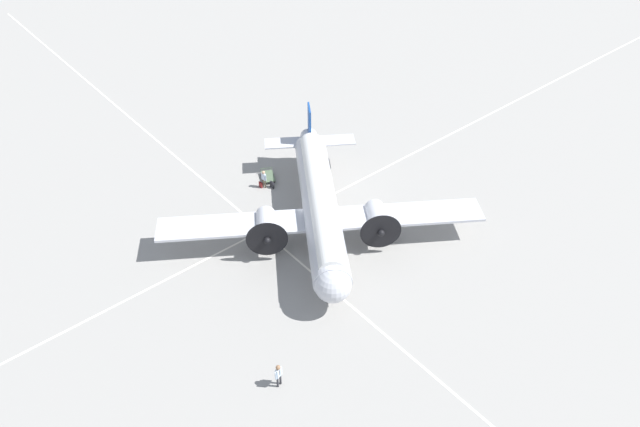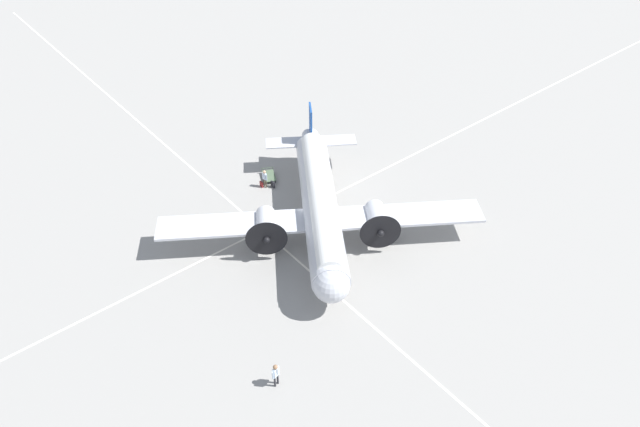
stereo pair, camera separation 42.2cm
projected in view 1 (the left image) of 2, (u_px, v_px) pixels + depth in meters
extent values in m
plane|color=gray|center=(320.00, 231.00, 47.73)|extent=(300.00, 300.00, 0.00)
cube|color=silver|center=(285.00, 250.00, 46.04)|extent=(120.00, 0.16, 0.01)
cube|color=silver|center=(297.00, 213.00, 49.43)|extent=(0.16, 120.00, 0.01)
cylinder|color=silver|center=(320.00, 206.00, 46.23)|extent=(14.94, 11.27, 2.59)
cylinder|color=white|center=(320.00, 198.00, 45.78)|extent=(13.84, 10.18, 1.81)
sphere|color=silver|center=(333.00, 284.00, 39.93)|extent=(2.46, 2.46, 2.46)
cylinder|color=silver|center=(310.00, 145.00, 52.44)|extent=(3.43, 2.96, 1.42)
cube|color=#194799|center=(309.00, 123.00, 51.77)|extent=(1.56, 1.12, 2.98)
cube|color=silver|center=(310.00, 142.00, 52.67)|extent=(5.59, 7.21, 0.10)
cube|color=silver|center=(322.00, 220.00, 45.51)|extent=(15.50, 21.19, 0.20)
cylinder|color=silver|center=(377.00, 218.00, 45.60)|extent=(3.10, 2.74, 1.42)
cylinder|color=black|center=(381.00, 232.00, 44.41)|extent=(1.71, 2.50, 2.99)
sphere|color=black|center=(381.00, 233.00, 44.31)|extent=(0.50, 0.50, 0.50)
cylinder|color=silver|center=(266.00, 225.00, 44.96)|extent=(3.10, 2.74, 1.42)
cylinder|color=black|center=(267.00, 239.00, 43.78)|extent=(1.71, 2.50, 2.99)
sphere|color=black|center=(267.00, 241.00, 43.67)|extent=(0.50, 0.50, 0.50)
cylinder|color=#4C4C51|center=(376.00, 227.00, 46.48)|extent=(0.18, 0.18, 0.97)
cylinder|color=black|center=(375.00, 232.00, 46.78)|extent=(1.08, 0.86, 1.10)
cylinder|color=#4C4C51|center=(267.00, 234.00, 45.84)|extent=(0.18, 0.18, 0.97)
cylinder|color=black|center=(267.00, 239.00, 46.15)|extent=(1.08, 0.86, 1.10)
cylinder|color=#4C4C51|center=(329.00, 282.00, 42.32)|extent=(0.14, 0.14, 0.88)
cylinder|color=black|center=(329.00, 287.00, 42.59)|extent=(0.68, 0.54, 0.70)
cylinder|color=#2D2D33|center=(280.00, 379.00, 36.61)|extent=(0.13, 0.13, 0.87)
cylinder|color=#2D2D33|center=(278.00, 382.00, 36.45)|extent=(0.13, 0.13, 0.87)
cube|color=silver|center=(278.00, 373.00, 36.05)|extent=(0.29, 0.45, 0.65)
sphere|color=#8C6647|center=(278.00, 367.00, 35.76)|extent=(0.29, 0.29, 0.29)
cylinder|color=silver|center=(281.00, 370.00, 36.24)|extent=(0.10, 0.10, 0.62)
cylinder|color=silver|center=(276.00, 376.00, 35.91)|extent=(0.10, 0.10, 0.62)
cube|color=black|center=(280.00, 373.00, 35.95)|extent=(0.02, 0.05, 0.42)
cylinder|color=#473D2D|center=(263.00, 183.00, 51.89)|extent=(0.11, 0.11, 0.79)
cylinder|color=#473D2D|center=(265.00, 184.00, 51.77)|extent=(0.11, 0.11, 0.79)
cube|color=silver|center=(264.00, 177.00, 51.40)|extent=(0.40, 0.23, 0.59)
sphere|color=tan|center=(263.00, 172.00, 51.13)|extent=(0.26, 0.26, 0.26)
cylinder|color=silver|center=(262.00, 176.00, 51.54)|extent=(0.09, 0.09, 0.56)
cylinder|color=silver|center=(266.00, 178.00, 51.30)|extent=(0.09, 0.09, 0.56)
cube|color=#232328|center=(272.00, 185.00, 51.87)|extent=(0.43, 0.14, 0.56)
cube|color=black|center=(272.00, 182.00, 51.68)|extent=(0.16, 0.10, 0.02)
cube|color=maroon|center=(261.00, 185.00, 51.93)|extent=(0.37, 0.13, 0.50)
cube|color=#551515|center=(260.00, 182.00, 51.75)|extent=(0.13, 0.09, 0.02)
cube|color=#4C6047|center=(268.00, 176.00, 52.80)|extent=(2.01, 1.66, 0.04)
cube|color=#4C6047|center=(266.00, 168.00, 53.29)|extent=(0.47, 0.92, 0.04)
cylinder|color=#4C6047|center=(272.00, 169.00, 53.45)|extent=(0.04, 0.04, 0.22)
cylinder|color=#4C6047|center=(261.00, 170.00, 53.27)|extent=(0.04, 0.04, 0.22)
cylinder|color=black|center=(274.00, 181.00, 52.47)|extent=(0.28, 0.18, 0.28)
cylinder|color=black|center=(265.00, 183.00, 52.32)|extent=(0.28, 0.18, 0.28)
cylinder|color=black|center=(271.00, 173.00, 53.48)|extent=(0.28, 0.18, 0.28)
cylinder|color=black|center=(262.00, 174.00, 53.33)|extent=(0.28, 0.18, 0.28)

